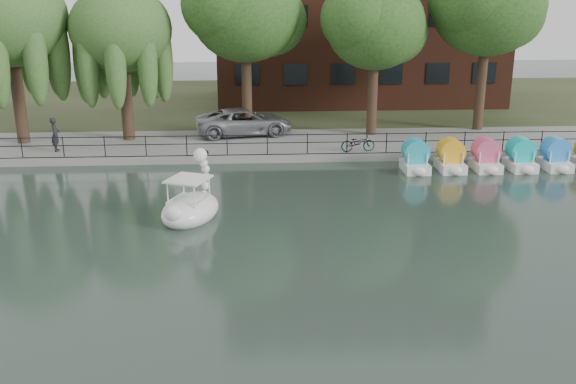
{
  "coord_description": "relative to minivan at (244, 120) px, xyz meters",
  "views": [
    {
      "loc": [
        -0.76,
        -17.91,
        8.24
      ],
      "look_at": [
        0.5,
        4.0,
        1.3
      ],
      "focal_mm": 40.0,
      "sensor_mm": 36.0,
      "label": 1
    }
  ],
  "objects": [
    {
      "name": "ground_plane",
      "position": [
        1.17,
        -17.67,
        -1.26
      ],
      "size": [
        120.0,
        120.0,
        0.0
      ],
      "primitive_type": "plane",
      "color": "#3C4C45"
    },
    {
      "name": "promenade",
      "position": [
        1.17,
        -1.67,
        -1.06
      ],
      "size": [
        40.0,
        6.0,
        0.4
      ],
      "primitive_type": "cube",
      "color": "gray",
      "rests_on": "ground_plane"
    },
    {
      "name": "kerb",
      "position": [
        1.17,
        -4.62,
        -1.06
      ],
      "size": [
        40.0,
        0.25,
        0.4
      ],
      "primitive_type": "cube",
      "color": "gray",
      "rests_on": "ground_plane"
    },
    {
      "name": "land_strip",
      "position": [
        1.17,
        12.33,
        -1.08
      ],
      "size": [
        60.0,
        22.0,
        0.36
      ],
      "primitive_type": "cube",
      "color": "#47512D",
      "rests_on": "ground_plane"
    },
    {
      "name": "railing",
      "position": [
        1.17,
        -4.42,
        -0.12
      ],
      "size": [
        32.0,
        0.05,
        1.0
      ],
      "color": "black",
      "rests_on": "promenade"
    },
    {
      "name": "willow_left",
      "position": [
        -11.83,
        -1.17,
        5.61
      ],
      "size": [
        5.88,
        5.88,
        9.01
      ],
      "color": "#473323",
      "rests_on": "promenade"
    },
    {
      "name": "willow_mid",
      "position": [
        -6.33,
        -0.67,
        4.99
      ],
      "size": [
        5.32,
        5.32,
        8.15
      ],
      "color": "#473323",
      "rests_on": "promenade"
    },
    {
      "name": "broadleaf_center",
      "position": [
        0.17,
        0.33,
        5.8
      ],
      "size": [
        6.0,
        6.0,
        9.25
      ],
      "color": "#473323",
      "rests_on": "promenade"
    },
    {
      "name": "broadleaf_right",
      "position": [
        7.17,
        -0.17,
        5.12
      ],
      "size": [
        5.4,
        5.4,
        8.32
      ],
      "color": "#473323",
      "rests_on": "promenade"
    },
    {
      "name": "broadleaf_far",
      "position": [
        13.67,
        0.83,
        6.14
      ],
      "size": [
        6.3,
        6.3,
        9.71
      ],
      "color": "#473323",
      "rests_on": "promenade"
    },
    {
      "name": "minivan",
      "position": [
        0.0,
        0.0,
        0.0
      ],
      "size": [
        3.94,
        6.61,
        1.72
      ],
      "primitive_type": "imported",
      "rotation": [
        0.0,
        0.0,
        1.76
      ],
      "color": "gray",
      "rests_on": "promenade"
    },
    {
      "name": "bicycle",
      "position": [
        5.75,
        -4.22,
        -0.36
      ],
      "size": [
        0.72,
        1.76,
        1.0
      ],
      "primitive_type": "imported",
      "rotation": [
        0.0,
        0.0,
        1.64
      ],
      "color": "gray",
      "rests_on": "promenade"
    },
    {
      "name": "pedestrian",
      "position": [
        -9.51,
        -3.26,
        0.13
      ],
      "size": [
        0.57,
        0.77,
        1.98
      ],
      "primitive_type": "imported",
      "rotation": [
        0.0,
        0.0,
        1.7
      ],
      "color": "black",
      "rests_on": "promenade"
    },
    {
      "name": "swan_boat",
      "position": [
        -1.93,
        -12.61,
        -0.71
      ],
      "size": [
        2.86,
        3.44,
        2.5
      ],
      "rotation": [
        0.0,
        0.0,
        -0.4
      ],
      "color": "white",
      "rests_on": "ground_plane"
    },
    {
      "name": "pedal_boat_row",
      "position": [
        13.21,
        -6.6,
        -0.65
      ],
      "size": [
        11.35,
        1.7,
        1.4
      ],
      "color": "white",
      "rests_on": "ground_plane"
    }
  ]
}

